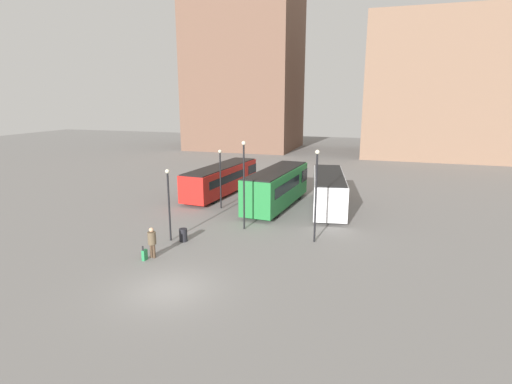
{
  "coord_description": "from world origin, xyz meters",
  "views": [
    {
      "loc": [
        9.46,
        -15.61,
        9.09
      ],
      "look_at": [
        0.22,
        12.99,
        1.97
      ],
      "focal_mm": 28.0,
      "sensor_mm": 36.0,
      "label": 1
    }
  ],
  "objects": [
    {
      "name": "bus_2",
      "position": [
        5.26,
        17.1,
        1.59
      ],
      "size": [
        4.09,
        10.06,
        2.94
      ],
      "rotation": [
        0.0,
        0.0,
        1.74
      ],
      "color": "silver",
      "rests_on": "ground_plane"
    },
    {
      "name": "suitcase",
      "position": [
        -3.2,
        2.79,
        0.32
      ],
      "size": [
        0.19,
        0.36,
        0.89
      ],
      "rotation": [
        0.0,
        0.0,
        1.56
      ],
      "color": "#28844C",
      "rests_on": "ground_plane"
    },
    {
      "name": "lamp_post_3",
      "position": [
        -3.32,
        14.36,
        2.96
      ],
      "size": [
        0.28,
        0.28,
        4.95
      ],
      "color": "black",
      "rests_on": "ground_plane"
    },
    {
      "name": "ground_plane",
      "position": [
        0.0,
        0.0,
        0.0
      ],
      "size": [
        160.0,
        160.0,
        0.0
      ],
      "primitive_type": "plane",
      "color": "slate"
    },
    {
      "name": "lamp_post_2",
      "position": [
        0.38,
        9.8,
        3.63
      ],
      "size": [
        0.28,
        0.28,
        6.24
      ],
      "color": "black",
      "rests_on": "ground_plane"
    },
    {
      "name": "lamp_post_0",
      "position": [
        -3.42,
        6.13,
        2.84
      ],
      "size": [
        0.28,
        0.28,
        4.73
      ],
      "color": "black",
      "rests_on": "ground_plane"
    },
    {
      "name": "bus_0",
      "position": [
        -5.27,
        19.27,
        1.51
      ],
      "size": [
        3.46,
        11.41,
        2.76
      ],
      "rotation": [
        0.0,
        0.0,
        1.49
      ],
      "color": "red",
      "rests_on": "ground_plane"
    },
    {
      "name": "building_block_right",
      "position": [
        20.89,
        54.51,
        10.56
      ],
      "size": [
        29.84,
        17.61,
        21.13
      ],
      "color": "#7F604C",
      "rests_on": "ground_plane"
    },
    {
      "name": "lamp_post_1",
      "position": [
        5.56,
        8.76,
        3.5
      ],
      "size": [
        0.28,
        0.28,
        5.98
      ],
      "color": "black",
      "rests_on": "ground_plane"
    },
    {
      "name": "traveler",
      "position": [
        -2.94,
        3.24,
        1.09
      ],
      "size": [
        0.48,
        0.48,
        1.84
      ],
      "rotation": [
        0.0,
        0.0,
        1.56
      ],
      "color": "#4C3828",
      "rests_on": "ground_plane"
    },
    {
      "name": "building_block_left",
      "position": [
        -15.23,
        54.51,
        13.79
      ],
      "size": [
        18.51,
        15.58,
        27.57
      ],
      "color": "brown",
      "rests_on": "ground_plane"
    },
    {
      "name": "trash_bin",
      "position": [
        -2.55,
        6.23,
        0.42
      ],
      "size": [
        0.52,
        0.52,
        0.85
      ],
      "color": "black",
      "rests_on": "ground_plane"
    },
    {
      "name": "bus_1",
      "position": [
        0.98,
        16.46,
        1.73
      ],
      "size": [
        3.33,
        10.23,
        3.2
      ],
      "rotation": [
        0.0,
        0.0,
        1.5
      ],
      "color": "#237A38",
      "rests_on": "ground_plane"
    }
  ]
}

